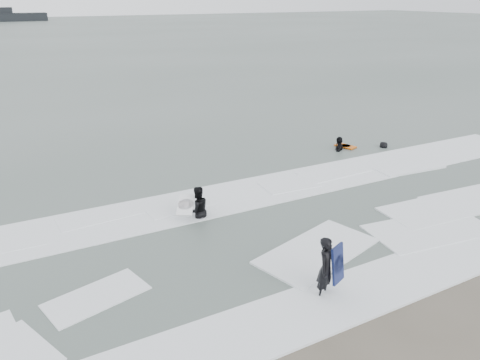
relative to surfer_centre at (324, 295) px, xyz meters
name	(u,v)px	position (x,y,z in m)	size (l,w,h in m)	color
ground	(332,285)	(0.43, 0.26, 0.00)	(320.00, 320.00, 0.00)	brown
sea	(31,38)	(0.43, 80.26, 0.06)	(320.00, 320.00, 0.00)	#47544C
surfer_centre	(324,295)	(0.00, 0.00, 0.00)	(0.58, 0.38, 1.60)	black
surfer_wading	(198,218)	(-1.07, 5.36, 0.00)	(0.80, 0.62, 1.65)	black
surfer_right_near	(339,151)	(7.55, 8.85, 0.00)	(1.07, 0.45, 1.83)	black
surfer_right_far	(383,148)	(9.65, 8.15, 0.00)	(0.72, 0.47, 1.47)	black
surf_foam	(259,224)	(0.43, 3.95, 0.04)	(30.03, 9.06, 0.09)	white
bodyboards	(294,191)	(2.31, 4.83, 0.50)	(10.35, 9.78, 1.25)	#0E1643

